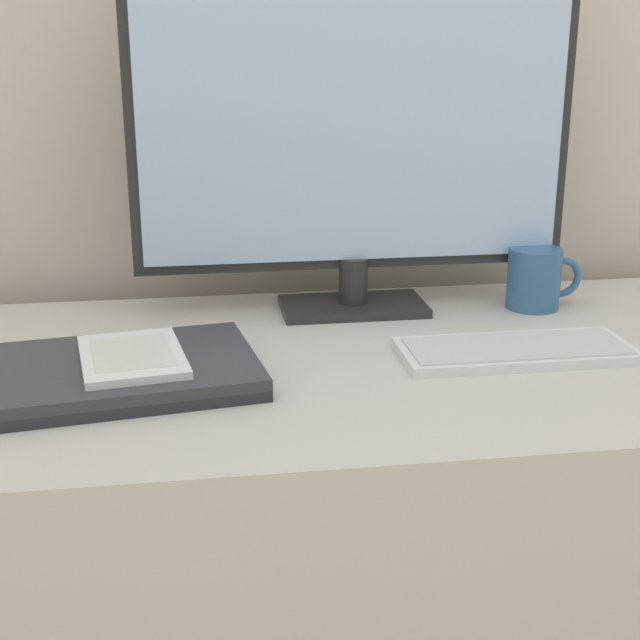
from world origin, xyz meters
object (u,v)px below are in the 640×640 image
Objects in this scene: laptop at (107,373)px; coffee_mug at (536,278)px; keyboard at (515,350)px; ereader at (132,356)px; monitor at (355,134)px.

laptop is 0.61m from coffee_mug.
keyboard is 1.66× the size of ereader.
ereader is (-0.29, -0.23, -0.21)m from monitor.
laptop is at bearing -143.94° from monitor.
monitor is 2.12× the size of keyboard.
monitor reaches higher than ereader.
keyboard is at bearing 2.11° from ereader.
laptop is at bearing -177.71° from keyboard.
monitor is 3.52× the size of ereader.
keyboard is 2.62× the size of coffee_mug.
ereader is at bearing -141.70° from monitor.
monitor reaches higher than laptop.
laptop is at bearing -174.91° from ereader.
laptop is (-0.32, -0.23, -0.23)m from monitor.
keyboard is (0.16, -0.21, -0.24)m from monitor.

